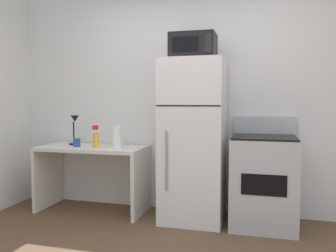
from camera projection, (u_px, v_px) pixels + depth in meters
The scene contains 9 objects.
wall_back_white at pixel (193, 99), 3.95m from camera, with size 5.00×0.10×2.60m, color silver.
desk at pixel (93, 165), 3.95m from camera, with size 1.23×0.57×0.75m.
desk_lamp at pixel (75, 125), 4.05m from camera, with size 0.14×0.12×0.35m.
spray_bottle at pixel (96, 139), 3.83m from camera, with size 0.06×0.06×0.25m.
coffee_mug at pixel (77, 143), 3.90m from camera, with size 0.08×0.08×0.10m, color #264C99.
paper_towel_roll at pixel (117, 137), 3.82m from camera, with size 0.11×0.11×0.24m, color white.
refrigerator at pixel (193, 141), 3.61m from camera, with size 0.65×0.62×1.70m.
microwave at pixel (193, 46), 3.52m from camera, with size 0.46×0.35×0.26m.
oven_range at pixel (263, 181), 3.45m from camera, with size 0.64×0.61×1.10m.
Camera 1 is at (0.74, -2.21, 1.27)m, focal length 36.60 mm.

